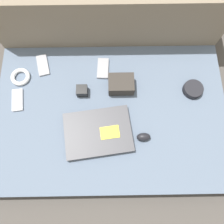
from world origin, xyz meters
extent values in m
plane|color=#4C4742|center=(0.00, 0.00, 0.00)|extent=(8.00, 8.00, 0.00)
cube|color=slate|center=(0.00, 0.00, 0.05)|extent=(1.16, 0.77, 0.11)
cube|color=#7F705B|center=(0.00, 0.48, 0.21)|extent=(1.16, 0.20, 0.41)
cube|color=#47474C|center=(-0.06, -0.10, 0.12)|extent=(0.34, 0.27, 0.03)
cube|color=yellow|center=(-0.01, -0.10, 0.14)|extent=(0.10, 0.07, 0.00)
ellipsoid|color=black|center=(0.15, -0.13, 0.13)|extent=(0.07, 0.04, 0.04)
cylinder|color=black|center=(0.42, 0.12, 0.12)|extent=(0.10, 0.10, 0.02)
cylinder|color=#232328|center=(0.42, 0.12, 0.13)|extent=(0.10, 0.10, 0.01)
cube|color=#B7B7BC|center=(-0.47, 0.08, 0.11)|extent=(0.07, 0.12, 0.01)
cube|color=#99999E|center=(-0.04, 0.25, 0.11)|extent=(0.06, 0.12, 0.01)
cube|color=#99999E|center=(-0.36, 0.27, 0.11)|extent=(0.08, 0.13, 0.01)
cube|color=#38332D|center=(0.05, 0.14, 0.14)|extent=(0.13, 0.10, 0.07)
cube|color=black|center=(-0.14, 0.11, 0.13)|extent=(0.05, 0.05, 0.05)
torus|color=white|center=(-0.47, 0.20, 0.12)|extent=(0.10, 0.10, 0.02)
camera|label=1|loc=(0.00, -0.32, 1.15)|focal=35.00mm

